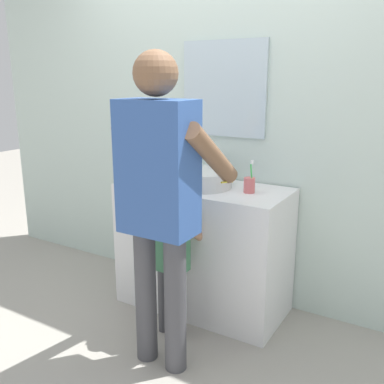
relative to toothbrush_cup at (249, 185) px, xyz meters
name	(u,v)px	position (x,y,z in m)	size (l,w,h in m)	color
ground_plane	(180,324)	(-0.32, -0.30, -0.92)	(14.00, 14.00, 0.00)	#9E998E
back_wall	(227,109)	(-0.32, 0.31, 0.43)	(4.40, 0.10, 2.70)	silver
vanity_cabinet	(203,247)	(-0.32, 0.00, -0.49)	(1.13, 0.54, 0.87)	white
sink_basin	(202,178)	(-0.32, -0.02, 0.01)	(0.39, 0.39, 0.11)	silver
faucet	(219,169)	(-0.32, 0.21, 0.03)	(0.18, 0.14, 0.18)	#B7BABF
toothbrush_cup	(249,185)	(0.00, 0.00, 0.00)	(0.07, 0.07, 0.21)	#D86666
child_toddler	(171,249)	(-0.32, -0.41, -0.35)	(0.29, 0.29, 0.95)	#47474C
adult_parent	(160,188)	(-0.21, -0.67, 0.10)	(0.52, 0.55, 1.69)	#47474C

